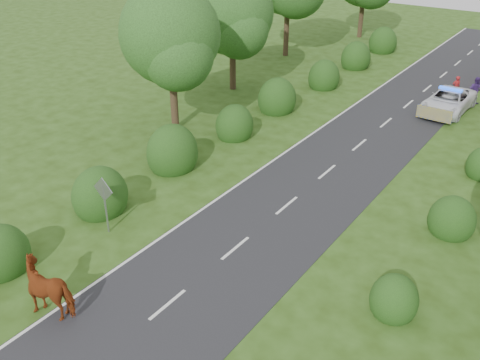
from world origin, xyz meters
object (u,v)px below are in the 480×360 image
Objects in this scene: police_van at (448,101)px; pedestrian_purple at (475,90)px; road_sign at (104,197)px; pedestrian_red at (456,87)px; cow at (52,290)px.

pedestrian_purple reaches higher than police_van.
pedestrian_purple is at bearing 71.26° from road_sign.
pedestrian_purple is at bearing 128.06° from pedestrian_red.
road_sign is at bearing -172.99° from cow.
police_van is at bearing 149.85° from cow.
police_van reaches higher than pedestrian_red.
cow is at bearing -99.64° from police_van.
road_sign is 0.48× the size of police_van.
police_van is at bearing 71.25° from road_sign.
road_sign is at bearing -106.69° from police_van.
pedestrian_red is 1.32m from pedestrian_purple.
cow is 0.43× the size of police_van.
road_sign is at bearing 87.17° from pedestrian_purple.
road_sign reaches higher than cow.
road_sign is 26.23m from pedestrian_purple.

